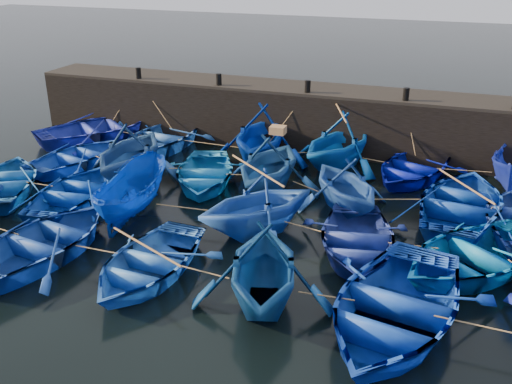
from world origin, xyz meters
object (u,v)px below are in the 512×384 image
(boat_13, at_px, (6,181))
(wooden_crate, at_px, (278,130))
(boat_8, at_px, (204,173))
(boat_0, at_px, (98,128))

(boat_13, bearing_deg, wooden_crate, 170.01)
(boat_8, bearing_deg, boat_0, 136.00)
(boat_8, xyz_separation_m, boat_13, (-6.37, -3.07, 0.01))
(boat_8, height_order, wooden_crate, wooden_crate)
(boat_13, bearing_deg, boat_0, -115.73)
(boat_8, bearing_deg, boat_13, -172.49)
(boat_8, bearing_deg, wooden_crate, -14.88)
(boat_8, relative_size, boat_13, 0.98)
(boat_0, relative_size, boat_8, 1.22)
(wooden_crate, bearing_deg, boat_8, -176.64)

